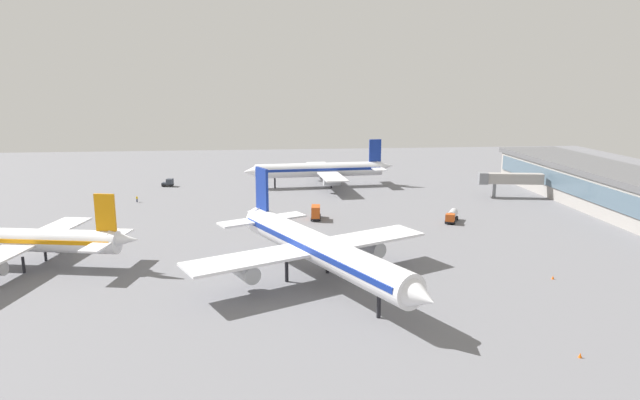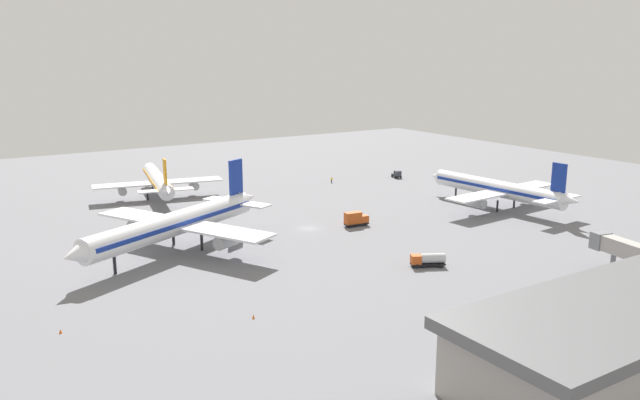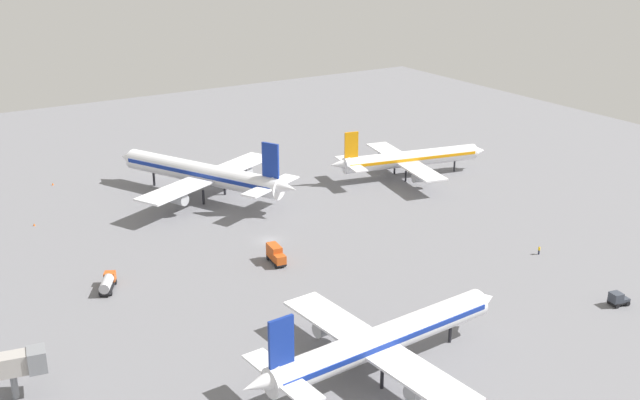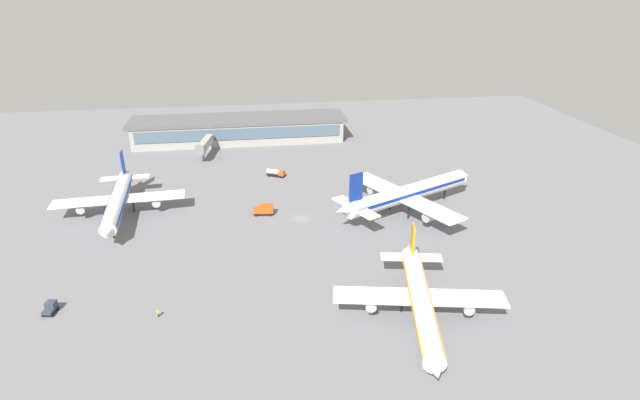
{
  "view_description": "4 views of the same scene",
  "coord_description": "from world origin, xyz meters",
  "px_view_note": "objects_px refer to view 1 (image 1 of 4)",
  "views": [
    {
      "loc": [
        -114.41,
        7.63,
        31.3
      ],
      "look_at": [
        11.15,
        -5.11,
        4.29
      ],
      "focal_mm": 31.54,
      "sensor_mm": 36.0,
      "label": 1
    },
    {
      "loc": [
        -72.4,
        -118.01,
        38.38
      ],
      "look_at": [
        2.14,
        -1.45,
        6.59
      ],
      "focal_mm": 35.84,
      "sensor_mm": 36.0,
      "label": 2
    },
    {
      "loc": [
        127.3,
        -67.04,
        60.37
      ],
      "look_at": [
        0.35,
        11.8,
        6.5
      ],
      "focal_mm": 43.54,
      "sensor_mm": 36.0,
      "label": 3
    },
    {
      "loc": [
        13.78,
        128.84,
        62.37
      ],
      "look_at": [
        -5.44,
        -0.16,
        5.31
      ],
      "focal_mm": 28.61,
      "sensor_mm": 36.0,
      "label": 4
    }
  ],
  "objects_px": {
    "fuel_truck": "(452,216)",
    "airplane_taxiing": "(317,248)",
    "safety_cone_mid_apron": "(553,277)",
    "ground_crew_worker": "(137,199)",
    "baggage_tug": "(169,183)",
    "catering_truck": "(316,212)",
    "airplane_distant": "(19,240)",
    "safety_cone_near_gate": "(580,355)",
    "airplane_at_gate": "(321,170)"
  },
  "relations": [
    {
      "from": "airplane_at_gate",
      "to": "baggage_tug",
      "type": "distance_m",
      "value": 45.93
    },
    {
      "from": "airplane_at_gate",
      "to": "airplane_taxiing",
      "type": "height_order",
      "value": "airplane_taxiing"
    },
    {
      "from": "baggage_tug",
      "to": "safety_cone_near_gate",
      "type": "distance_m",
      "value": 130.44
    },
    {
      "from": "ground_crew_worker",
      "to": "airplane_distant",
      "type": "bearing_deg",
      "value": 117.27
    },
    {
      "from": "ground_crew_worker",
      "to": "fuel_truck",
      "type": "bearing_deg",
      "value": -164.29
    },
    {
      "from": "airplane_taxiing",
      "to": "safety_cone_near_gate",
      "type": "distance_m",
      "value": 39.5
    },
    {
      "from": "fuel_truck",
      "to": "airplane_taxiing",
      "type": "bearing_deg",
      "value": -15.84
    },
    {
      "from": "fuel_truck",
      "to": "safety_cone_near_gate",
      "type": "relative_size",
      "value": 10.76
    },
    {
      "from": "fuel_truck",
      "to": "safety_cone_mid_apron",
      "type": "height_order",
      "value": "fuel_truck"
    },
    {
      "from": "fuel_truck",
      "to": "catering_truck",
      "type": "bearing_deg",
      "value": -72.23
    },
    {
      "from": "baggage_tug",
      "to": "fuel_truck",
      "type": "bearing_deg",
      "value": -25.71
    },
    {
      "from": "fuel_truck",
      "to": "safety_cone_mid_apron",
      "type": "relative_size",
      "value": 10.76
    },
    {
      "from": "airplane_distant",
      "to": "baggage_tug",
      "type": "distance_m",
      "value": 74.27
    },
    {
      "from": "airplane_at_gate",
      "to": "catering_truck",
      "type": "xyz_separation_m",
      "value": [
        -40.55,
        5.36,
        -3.33
      ]
    },
    {
      "from": "airplane_taxiing",
      "to": "fuel_truck",
      "type": "height_order",
      "value": "airplane_taxiing"
    },
    {
      "from": "safety_cone_mid_apron",
      "to": "fuel_truck",
      "type": "bearing_deg",
      "value": 5.91
    },
    {
      "from": "airplane_taxiing",
      "to": "safety_cone_near_gate",
      "type": "bearing_deg",
      "value": 19.18
    },
    {
      "from": "fuel_truck",
      "to": "ground_crew_worker",
      "type": "xyz_separation_m",
      "value": [
        28.63,
        75.16,
        -0.54
      ]
    },
    {
      "from": "baggage_tug",
      "to": "safety_cone_mid_apron",
      "type": "distance_m",
      "value": 115.43
    },
    {
      "from": "catering_truck",
      "to": "ground_crew_worker",
      "type": "distance_m",
      "value": 50.55
    },
    {
      "from": "airplane_distant",
      "to": "fuel_truck",
      "type": "bearing_deg",
      "value": -153.52
    },
    {
      "from": "airplane_taxiing",
      "to": "airplane_distant",
      "type": "distance_m",
      "value": 51.26
    },
    {
      "from": "airplane_at_gate",
      "to": "ground_crew_worker",
      "type": "xyz_separation_m",
      "value": [
        -17.29,
        50.23,
        -4.18
      ]
    },
    {
      "from": "airplane_taxiing",
      "to": "baggage_tug",
      "type": "height_order",
      "value": "airplane_taxiing"
    },
    {
      "from": "catering_truck",
      "to": "safety_cone_mid_apron",
      "type": "xyz_separation_m",
      "value": [
        -43.24,
        -34.21,
        -1.4
      ]
    },
    {
      "from": "fuel_truck",
      "to": "baggage_tug",
      "type": "height_order",
      "value": "fuel_truck"
    },
    {
      "from": "safety_cone_near_gate",
      "to": "baggage_tug",
      "type": "bearing_deg",
      "value": 29.57
    },
    {
      "from": "safety_cone_near_gate",
      "to": "catering_truck",
      "type": "bearing_deg",
      "value": 19.45
    },
    {
      "from": "airplane_taxiing",
      "to": "safety_cone_mid_apron",
      "type": "distance_m",
      "value": 38.34
    },
    {
      "from": "fuel_truck",
      "to": "safety_cone_near_gate",
      "type": "height_order",
      "value": "fuel_truck"
    },
    {
      "from": "airplane_distant",
      "to": "catering_truck",
      "type": "height_order",
      "value": "airplane_distant"
    },
    {
      "from": "catering_truck",
      "to": "safety_cone_near_gate",
      "type": "height_order",
      "value": "catering_truck"
    },
    {
      "from": "catering_truck",
      "to": "baggage_tug",
      "type": "xyz_separation_m",
      "value": [
        45.01,
        40.19,
        -0.54
      ]
    },
    {
      "from": "baggage_tug",
      "to": "ground_crew_worker",
      "type": "height_order",
      "value": "baggage_tug"
    },
    {
      "from": "catering_truck",
      "to": "baggage_tug",
      "type": "relative_size",
      "value": 1.66
    },
    {
      "from": "airplane_distant",
      "to": "airplane_at_gate",
      "type": "bearing_deg",
      "value": -119.22
    },
    {
      "from": "airplane_distant",
      "to": "safety_cone_near_gate",
      "type": "relative_size",
      "value": 70.84
    },
    {
      "from": "airplane_taxiing",
      "to": "catering_truck",
      "type": "bearing_deg",
      "value": 148.7
    },
    {
      "from": "airplane_distant",
      "to": "fuel_truck",
      "type": "xyz_separation_m",
      "value": [
        22.65,
        -83.55,
        -3.34
      ]
    },
    {
      "from": "fuel_truck",
      "to": "baggage_tug",
      "type": "xyz_separation_m",
      "value": [
        50.38,
        70.48,
        -0.23
      ]
    },
    {
      "from": "catering_truck",
      "to": "airplane_at_gate",
      "type": "bearing_deg",
      "value": -0.98
    },
    {
      "from": "catering_truck",
      "to": "fuel_truck",
      "type": "xyz_separation_m",
      "value": [
        -5.37,
        -30.29,
        -0.31
      ]
    },
    {
      "from": "airplane_distant",
      "to": "baggage_tug",
      "type": "height_order",
      "value": "airplane_distant"
    },
    {
      "from": "catering_truck",
      "to": "ground_crew_worker",
      "type": "relative_size",
      "value": 3.46
    },
    {
      "from": "fuel_truck",
      "to": "airplane_distant",
      "type": "bearing_deg",
      "value": -47.01
    },
    {
      "from": "fuel_truck",
      "to": "ground_crew_worker",
      "type": "distance_m",
      "value": 80.43
    },
    {
      "from": "safety_cone_mid_apron",
      "to": "safety_cone_near_gate",
      "type": "bearing_deg",
      "value": 158.28
    },
    {
      "from": "ground_crew_worker",
      "to": "baggage_tug",
      "type": "bearing_deg",
      "value": -65.58
    },
    {
      "from": "baggage_tug",
      "to": "ground_crew_worker",
      "type": "bearing_deg",
      "value": -92.3
    },
    {
      "from": "airplane_at_gate",
      "to": "airplane_distant",
      "type": "relative_size",
      "value": 1.07
    }
  ]
}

